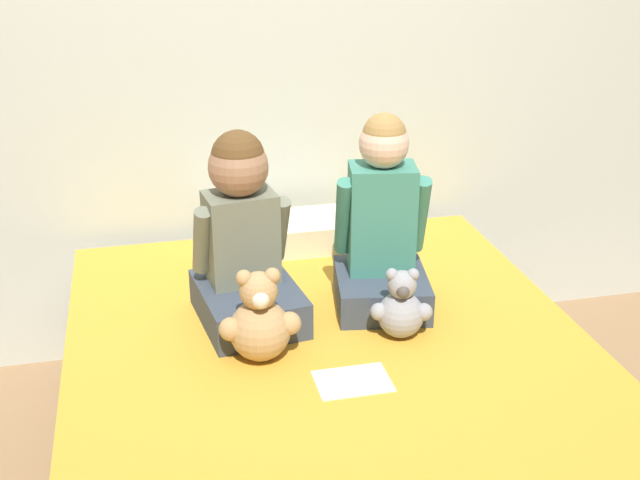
% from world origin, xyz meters
% --- Properties ---
extents(wall_behind_bed, '(8.00, 0.06, 2.50)m').
position_xyz_m(wall_behind_bed, '(0.00, 1.06, 1.25)').
color(wall_behind_bed, beige).
rests_on(wall_behind_bed, ground_plane).
extents(bed, '(1.60, 1.92, 0.53)m').
position_xyz_m(bed, '(0.00, 0.00, 0.26)').
color(bed, '#997F60').
rests_on(bed, ground_plane).
extents(child_on_left, '(0.35, 0.42, 0.61)m').
position_xyz_m(child_on_left, '(-0.23, 0.28, 0.79)').
color(child_on_left, '#384251').
rests_on(child_on_left, bed).
extents(child_on_right, '(0.35, 0.37, 0.64)m').
position_xyz_m(child_on_right, '(0.23, 0.28, 0.79)').
color(child_on_right, '#384251').
rests_on(child_on_right, bed).
extents(teddy_bear_held_by_left_child, '(0.24, 0.18, 0.29)m').
position_xyz_m(teddy_bear_held_by_left_child, '(-0.22, 0.02, 0.65)').
color(teddy_bear_held_by_left_child, tan).
rests_on(teddy_bear_held_by_left_child, bed).
extents(teddy_bear_held_by_right_child, '(0.19, 0.14, 0.23)m').
position_xyz_m(teddy_bear_held_by_right_child, '(0.22, 0.05, 0.62)').
color(teddy_bear_held_by_right_child, '#939399').
rests_on(teddy_bear_held_by_right_child, bed).
extents(pillow_at_headboard, '(0.57, 0.26, 0.11)m').
position_xyz_m(pillow_at_headboard, '(0.00, 0.80, 0.58)').
color(pillow_at_headboard, beige).
rests_on(pillow_at_headboard, bed).
extents(sign_card, '(0.21, 0.15, 0.00)m').
position_xyz_m(sign_card, '(0.01, -0.17, 0.53)').
color(sign_card, white).
rests_on(sign_card, bed).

